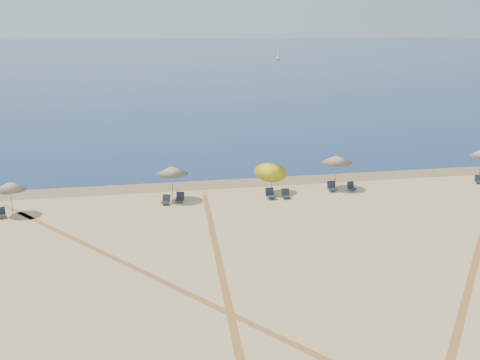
{
  "coord_description": "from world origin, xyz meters",
  "views": [
    {
      "loc": [
        -7.43,
        -17.43,
        11.76
      ],
      "look_at": [
        0.0,
        20.0,
        1.3
      ],
      "focal_mm": 43.13,
      "sensor_mm": 36.0,
      "label": 1
    }
  ],
  "objects_px": {
    "umbrella_3": "(271,169)",
    "chair_2": "(1,213)",
    "chair_6": "(286,194)",
    "chair_9": "(479,180)",
    "umbrella_4": "(336,159)",
    "chair_7": "(332,187)",
    "chair_5": "(271,194)",
    "chair_8": "(351,187)",
    "chair_3": "(166,200)",
    "umbrella_1": "(10,186)",
    "umbrella_2": "(172,170)",
    "chair_4": "(180,198)",
    "sailboat_0": "(278,53)"
  },
  "relations": [
    {
      "from": "chair_7",
      "to": "chair_9",
      "type": "bearing_deg",
      "value": -0.01
    },
    {
      "from": "chair_3",
      "to": "sailboat_0",
      "type": "height_order",
      "value": "sailboat_0"
    },
    {
      "from": "umbrella_2",
      "to": "sailboat_0",
      "type": "bearing_deg",
      "value": 72.53
    },
    {
      "from": "chair_4",
      "to": "chair_9",
      "type": "xyz_separation_m",
      "value": [
        22.62,
        0.29,
        -0.02
      ]
    },
    {
      "from": "umbrella_4",
      "to": "sailboat_0",
      "type": "xyz_separation_m",
      "value": [
        35.22,
        149.19,
        -0.05
      ]
    },
    {
      "from": "umbrella_2",
      "to": "chair_7",
      "type": "relative_size",
      "value": 3.43
    },
    {
      "from": "chair_6",
      "to": "chair_2",
      "type": "bearing_deg",
      "value": -177.44
    },
    {
      "from": "chair_9",
      "to": "sailboat_0",
      "type": "xyz_separation_m",
      "value": [
        24.07,
        149.96,
        1.88
      ]
    },
    {
      "from": "chair_2",
      "to": "chair_7",
      "type": "distance_m",
      "value": 22.29
    },
    {
      "from": "umbrella_1",
      "to": "chair_6",
      "type": "height_order",
      "value": "umbrella_1"
    },
    {
      "from": "umbrella_3",
      "to": "chair_5",
      "type": "xyz_separation_m",
      "value": [
        -0.31,
        -1.24,
        -1.45
      ]
    },
    {
      "from": "umbrella_4",
      "to": "chair_2",
      "type": "height_order",
      "value": "umbrella_4"
    },
    {
      "from": "umbrella_3",
      "to": "chair_5",
      "type": "distance_m",
      "value": 1.93
    },
    {
      "from": "umbrella_2",
      "to": "chair_2",
      "type": "relative_size",
      "value": 3.3
    },
    {
      "from": "chair_3",
      "to": "chair_4",
      "type": "bearing_deg",
      "value": 40.79
    },
    {
      "from": "chair_4",
      "to": "sailboat_0",
      "type": "xyz_separation_m",
      "value": [
        46.69,
        150.26,
        1.86
      ]
    },
    {
      "from": "chair_7",
      "to": "umbrella_3",
      "type": "bearing_deg",
      "value": 176.52
    },
    {
      "from": "umbrella_1",
      "to": "chair_2",
      "type": "relative_size",
      "value": 3.01
    },
    {
      "from": "umbrella_2",
      "to": "umbrella_3",
      "type": "height_order",
      "value": "umbrella_3"
    },
    {
      "from": "umbrella_1",
      "to": "umbrella_2",
      "type": "distance_m",
      "value": 10.26
    },
    {
      "from": "umbrella_3",
      "to": "sailboat_0",
      "type": "distance_m",
      "value": 154.77
    },
    {
      "from": "chair_4",
      "to": "chair_9",
      "type": "bearing_deg",
      "value": 16.73
    },
    {
      "from": "umbrella_4",
      "to": "chair_3",
      "type": "distance_m",
      "value": 12.67
    },
    {
      "from": "chair_4",
      "to": "chair_8",
      "type": "xyz_separation_m",
      "value": [
        12.44,
        0.34,
        -0.01
      ]
    },
    {
      "from": "chair_2",
      "to": "chair_6",
      "type": "distance_m",
      "value": 18.52
    },
    {
      "from": "umbrella_3",
      "to": "chair_8",
      "type": "distance_m",
      "value": 6.12
    },
    {
      "from": "umbrella_2",
      "to": "chair_3",
      "type": "height_order",
      "value": "umbrella_2"
    },
    {
      "from": "umbrella_3",
      "to": "chair_2",
      "type": "distance_m",
      "value": 17.93
    },
    {
      "from": "chair_2",
      "to": "chair_3",
      "type": "bearing_deg",
      "value": -12.41
    },
    {
      "from": "chair_4",
      "to": "chair_6",
      "type": "xyz_separation_m",
      "value": [
        7.27,
        -0.59,
        0.0
      ]
    },
    {
      "from": "chair_2",
      "to": "chair_6",
      "type": "relative_size",
      "value": 1.13
    },
    {
      "from": "chair_6",
      "to": "chair_9",
      "type": "relative_size",
      "value": 0.89
    },
    {
      "from": "chair_2",
      "to": "chair_4",
      "type": "relative_size",
      "value": 0.98
    },
    {
      "from": "chair_3",
      "to": "chair_8",
      "type": "relative_size",
      "value": 1.13
    },
    {
      "from": "chair_4",
      "to": "chair_6",
      "type": "bearing_deg",
      "value": 11.32
    },
    {
      "from": "chair_6",
      "to": "chair_9",
      "type": "distance_m",
      "value": 15.38
    },
    {
      "from": "chair_4",
      "to": "chair_6",
      "type": "distance_m",
      "value": 7.29
    },
    {
      "from": "umbrella_4",
      "to": "sailboat_0",
      "type": "distance_m",
      "value": 153.29
    },
    {
      "from": "umbrella_1",
      "to": "chair_9",
      "type": "relative_size",
      "value": 3.01
    },
    {
      "from": "chair_7",
      "to": "umbrella_1",
      "type": "bearing_deg",
      "value": -176.3
    },
    {
      "from": "umbrella_2",
      "to": "chair_8",
      "type": "distance_m",
      "value": 13.03
    },
    {
      "from": "chair_2",
      "to": "chair_8",
      "type": "xyz_separation_m",
      "value": [
        23.69,
        1.46,
        -0.0
      ]
    },
    {
      "from": "chair_7",
      "to": "chair_8",
      "type": "relative_size",
      "value": 1.06
    },
    {
      "from": "chair_5",
      "to": "chair_9",
      "type": "xyz_separation_m",
      "value": [
        16.41,
        0.74,
        -0.05
      ]
    },
    {
      "from": "umbrella_3",
      "to": "chair_7",
      "type": "height_order",
      "value": "umbrella_3"
    },
    {
      "from": "chair_3",
      "to": "chair_5",
      "type": "height_order",
      "value": "chair_5"
    },
    {
      "from": "chair_5",
      "to": "chair_7",
      "type": "xyz_separation_m",
      "value": [
        4.78,
        0.91,
        -0.01
      ]
    },
    {
      "from": "umbrella_4",
      "to": "chair_6",
      "type": "distance_m",
      "value": 4.91
    },
    {
      "from": "chair_3",
      "to": "chair_6",
      "type": "xyz_separation_m",
      "value": [
        8.23,
        -0.23,
        0.01
      ]
    },
    {
      "from": "umbrella_2",
      "to": "chair_5",
      "type": "relative_size",
      "value": 3.08
    }
  ]
}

